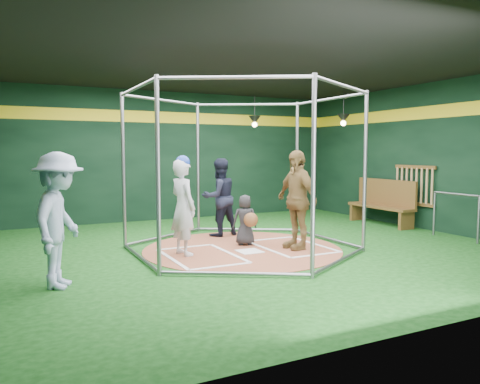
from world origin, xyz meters
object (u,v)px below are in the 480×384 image
visitor_leopard (297,200)px  umpire (219,197)px  dugout_bench (383,201)px  batter_figure (183,206)px

visitor_leopard → umpire: bearing=-161.5°
dugout_bench → visitor_leopard: bearing=-157.0°
batter_figure → visitor_leopard: visitor_leopard is taller
visitor_leopard → dugout_bench: (3.69, 1.57, -0.37)m
visitor_leopard → dugout_bench: bearing=109.6°
visitor_leopard → umpire: visitor_leopard is taller
batter_figure → umpire: size_ratio=1.05×
batter_figure → visitor_leopard: 2.18m
batter_figure → umpire: bearing=47.0°
batter_figure → umpire: 2.00m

